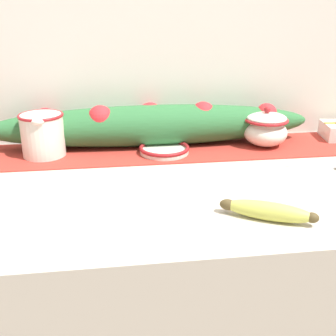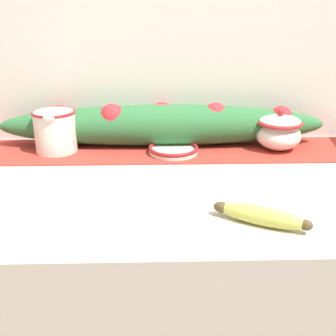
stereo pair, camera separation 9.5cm
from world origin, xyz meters
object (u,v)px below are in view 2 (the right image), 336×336
(cream_pitcher, at_px, (55,130))
(sugar_bowl, at_px, (279,132))
(small_dish, at_px, (173,149))
(banana, at_px, (261,216))

(cream_pitcher, xyz_separation_m, sugar_bowl, (0.64, -0.00, -0.01))
(cream_pitcher, relative_size, small_dish, 1.00)
(sugar_bowl, bearing_deg, cream_pitcher, 179.90)
(cream_pitcher, relative_size, banana, 0.79)
(cream_pitcher, xyz_separation_m, small_dish, (0.33, -0.03, -0.05))
(cream_pitcher, bearing_deg, small_dish, -4.58)
(banana, bearing_deg, small_dish, 110.14)
(cream_pitcher, distance_m, banana, 0.66)
(sugar_bowl, height_order, banana, sugar_bowl)
(sugar_bowl, xyz_separation_m, banana, (-0.15, -0.44, -0.04))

